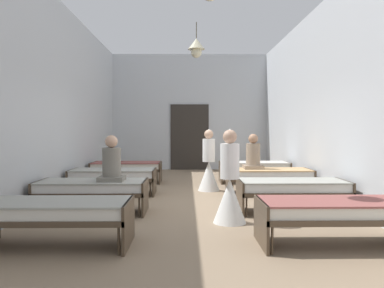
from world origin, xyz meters
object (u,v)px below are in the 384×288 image
object	(u,v)px
bed_right_row_0	(334,211)
bed_right_row_2	(269,175)
bed_left_row_1	(92,188)
bed_left_row_3	(127,167)
patient_seated_primary	(112,164)
patient_seated_secondary	(253,156)
nurse_near_aisle	(209,169)
nurse_mid_aisle	(230,189)
bed_right_row_1	(292,188)
bed_left_row_2	(113,175)
bed_right_row_3	(254,167)
bed_left_row_0	(54,212)

from	to	relation	value
bed_right_row_0	bed_right_row_2	size ratio (longest dim) A/B	1.00
bed_left_row_1	bed_left_row_3	distance (m)	3.80
patient_seated_primary	patient_seated_secondary	size ratio (longest dim) A/B	1.00
nurse_near_aisle	nurse_mid_aisle	bearing A→B (deg)	-173.92
bed_right_row_1	nurse_mid_aisle	world-z (taller)	nurse_mid_aisle
bed_right_row_0	patient_seated_secondary	world-z (taller)	patient_seated_secondary
patient_seated_primary	patient_seated_secondary	bearing A→B (deg)	35.45
bed_left_row_3	patient_seated_secondary	bearing A→B (deg)	-29.69
bed_left_row_2	nurse_mid_aisle	size ratio (longest dim) A/B	1.28
nurse_near_aisle	patient_seated_secondary	distance (m)	1.14
nurse_near_aisle	nurse_mid_aisle	size ratio (longest dim) A/B	1.00
bed_left_row_3	nurse_near_aisle	world-z (taller)	nurse_near_aisle
bed_right_row_3	patient_seated_secondary	bearing A→B (deg)	-100.90
bed_right_row_2	patient_seated_primary	world-z (taller)	patient_seated_primary
nurse_mid_aisle	bed_left_row_2	bearing A→B (deg)	120.76
bed_left_row_0	nurse_near_aisle	distance (m)	4.85
bed_right_row_2	nurse_mid_aisle	xyz separation A→B (m)	(-1.20, -2.64, 0.09)
bed_right_row_2	patient_seated_secondary	size ratio (longest dim) A/B	2.37
bed_right_row_0	bed_right_row_3	world-z (taller)	same
bed_left_row_3	nurse_near_aisle	bearing A→B (deg)	-32.06
bed_left_row_3	bed_right_row_3	xyz separation A→B (m)	(3.54, 0.00, 0.00)
bed_left_row_1	nurse_near_aisle	world-z (taller)	nurse_near_aisle
bed_right_row_2	nurse_mid_aisle	world-z (taller)	nurse_mid_aisle
patient_seated_primary	bed_right_row_0	bearing A→B (deg)	-30.29
bed_left_row_0	nurse_near_aisle	world-z (taller)	nurse_near_aisle
bed_right_row_1	bed_left_row_2	bearing A→B (deg)	151.76
bed_right_row_3	bed_left_row_0	bearing A→B (deg)	-121.83
bed_left_row_3	patient_seated_primary	distance (m)	3.88
bed_right_row_0	bed_right_row_1	xyz separation A→B (m)	(0.00, 1.90, 0.00)
patient_seated_primary	bed_right_row_2	bearing A→B (deg)	31.30
bed_right_row_1	bed_right_row_0	bearing A→B (deg)	-90.00
bed_left_row_2	nurse_mid_aisle	bearing A→B (deg)	-48.38
bed_left_row_2	bed_left_row_3	size ratio (longest dim) A/B	1.00
patient_seated_primary	patient_seated_secondary	xyz separation A→B (m)	(2.84, 2.02, 0.00)
bed_right_row_2	bed_left_row_3	distance (m)	4.02
bed_right_row_1	patient_seated_secondary	xyz separation A→B (m)	(-0.35, 1.98, 0.43)
bed_left_row_0	bed_left_row_2	size ratio (longest dim) A/B	1.00
bed_left_row_0	nurse_mid_aisle	world-z (taller)	nurse_mid_aisle
bed_right_row_1	bed_right_row_2	world-z (taller)	same
bed_left_row_0	nurse_mid_aisle	distance (m)	2.62
bed_right_row_0	bed_left_row_3	size ratio (longest dim) A/B	1.00
nurse_mid_aisle	nurse_near_aisle	bearing A→B (deg)	81.79
bed_right_row_1	bed_left_row_2	size ratio (longest dim) A/B	1.00
patient_seated_secondary	bed_left_row_2	bearing A→B (deg)	-178.52
bed_right_row_0	bed_left_row_1	bearing A→B (deg)	151.76
bed_right_row_0	bed_right_row_2	distance (m)	3.80
bed_left_row_2	bed_right_row_2	distance (m)	3.54
nurse_near_aisle	patient_seated_primary	bearing A→B (deg)	146.59
bed_left_row_0	patient_seated_secondary	world-z (taller)	patient_seated_secondary
bed_left_row_2	patient_seated_secondary	world-z (taller)	patient_seated_secondary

